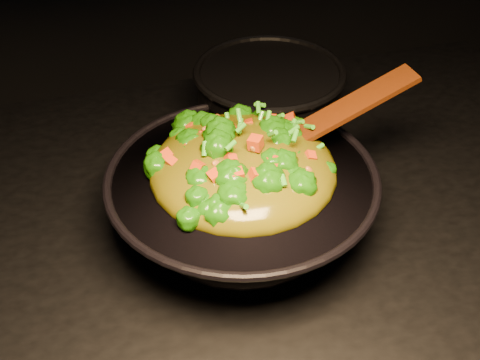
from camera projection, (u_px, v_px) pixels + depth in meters
name	position (u px, v px, depth m)	size (l,w,h in m)	color
wok	(242.00, 204.00, 0.85)	(0.36, 0.36, 0.10)	black
stir_fry	(243.00, 146.00, 0.79)	(0.26, 0.26, 0.09)	#1E6507
spatula	(326.00, 120.00, 0.84)	(0.28, 0.04, 0.01)	#320F04
back_pot	(268.00, 104.00, 1.02)	(0.24, 0.24, 0.14)	black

